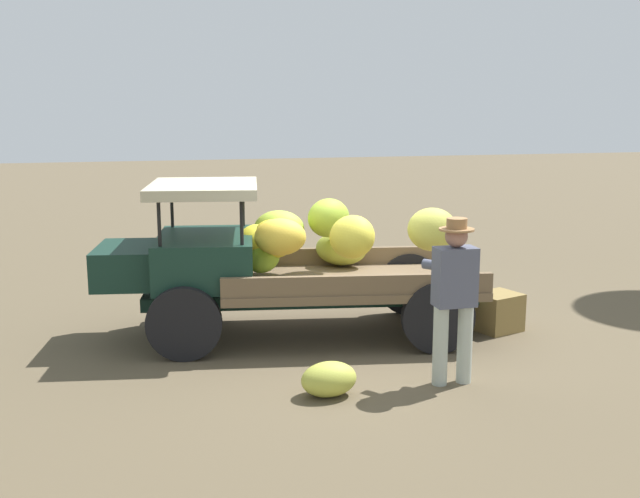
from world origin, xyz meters
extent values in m
plane|color=brown|center=(0.00, 0.00, 0.00)|extent=(60.00, 60.00, 0.00)
cube|color=#132F25|center=(0.25, -0.18, 0.46)|extent=(4.02, 1.07, 0.16)
cylinder|color=black|center=(1.81, 0.38, 0.41)|extent=(0.83, 0.27, 0.82)
cylinder|color=black|center=(1.56, -1.20, 0.41)|extent=(0.83, 0.27, 0.82)
cylinder|color=black|center=(-0.96, 0.82, 0.41)|extent=(0.83, 0.27, 0.82)
cylinder|color=black|center=(-1.21, -0.76, 0.41)|extent=(0.83, 0.27, 0.82)
cube|color=brown|center=(-0.19, -0.11, 0.64)|extent=(3.23, 2.17, 0.10)
cube|color=brown|center=(-0.07, 0.68, 0.80)|extent=(2.98, 0.55, 0.22)
cube|color=brown|center=(-0.32, -0.90, 0.80)|extent=(2.98, 0.55, 0.22)
cube|color=#132F25|center=(1.49, -0.38, 0.97)|extent=(1.33, 1.67, 0.55)
cube|color=#132F25|center=(2.37, -0.52, 0.91)|extent=(0.86, 1.16, 0.44)
cylinder|color=black|center=(2.02, 0.19, 1.52)|extent=(0.04, 0.04, 0.55)
cylinder|color=black|center=(1.82, -1.09, 1.52)|extent=(0.04, 0.04, 0.55)
cylinder|color=black|center=(1.15, 0.33, 1.52)|extent=(0.04, 0.04, 0.55)
cylinder|color=black|center=(0.95, -0.95, 1.52)|extent=(0.04, 0.04, 0.55)
cube|color=#BAB393|center=(1.49, -0.38, 1.79)|extent=(1.44, 1.69, 0.12)
ellipsoid|color=yellow|center=(0.67, 0.04, 1.26)|extent=(0.66, 0.53, 0.44)
ellipsoid|color=yellow|center=(0.87, -0.42, 1.13)|extent=(0.65, 0.67, 0.54)
ellipsoid|color=yellow|center=(-0.12, 0.25, 1.26)|extent=(0.83, 0.82, 0.65)
ellipsoid|color=#89BA32|center=(0.82, -0.34, 0.95)|extent=(0.62, 0.64, 0.50)
ellipsoid|color=yellow|center=(0.68, -0.33, 1.18)|extent=(0.78, 0.80, 0.63)
ellipsoid|color=gold|center=(-0.28, -0.75, 0.93)|extent=(0.83, 0.78, 0.47)
ellipsoid|color=#8EAB2E|center=(-0.06, -0.55, 1.37)|extent=(0.71, 0.67, 0.53)
ellipsoid|color=#93B034|center=(0.56, -0.58, 1.25)|extent=(0.77, 0.73, 0.54)
ellipsoid|color=#BBB947|center=(-1.13, 0.18, 1.30)|extent=(0.66, 0.63, 0.63)
cylinder|color=#AEB8AC|center=(-0.60, 1.72, 0.40)|extent=(0.15, 0.15, 0.80)
cylinder|color=#AEB8AC|center=(-0.86, 1.72, 0.40)|extent=(0.15, 0.15, 0.80)
cube|color=#52566A|center=(-0.73, 1.72, 1.09)|extent=(0.40, 0.24, 0.58)
cylinder|color=#52566A|center=(-0.63, 1.62, 1.18)|extent=(0.32, 0.38, 0.10)
cylinder|color=#52566A|center=(-0.83, 1.62, 1.18)|extent=(0.33, 0.37, 0.10)
sphere|color=#9D6C5B|center=(-0.73, 1.72, 1.50)|extent=(0.22, 0.22, 0.22)
cylinder|color=#9D7146|center=(-0.73, 1.72, 1.56)|extent=(0.34, 0.34, 0.02)
cylinder|color=#9D7146|center=(-0.73, 1.72, 1.62)|extent=(0.20, 0.20, 0.10)
cube|color=olive|center=(-2.01, 0.21, 0.23)|extent=(0.62, 0.59, 0.47)
ellipsoid|color=#B7BC46|center=(0.55, 1.74, 0.17)|extent=(0.56, 0.40, 0.35)
camera|label=1|loc=(2.28, 8.23, 2.74)|focal=41.73mm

